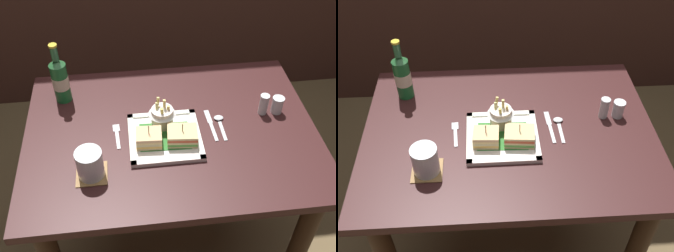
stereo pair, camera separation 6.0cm
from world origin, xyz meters
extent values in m
plane|color=brown|center=(0.00, 0.00, 0.00)|extent=(6.00, 6.00, 0.00)
cube|color=#351818|center=(0.00, 0.00, 0.76)|extent=(1.04, 0.76, 0.03)
cylinder|color=#351619|center=(-0.45, 0.31, 0.37)|extent=(0.07, 0.07, 0.74)
cylinder|color=#3C1B0A|center=(0.45, 0.31, 0.37)|extent=(0.07, 0.07, 0.74)
cube|color=white|center=(-0.03, -0.04, 0.78)|extent=(0.25, 0.25, 0.01)
cube|color=#2C722B|center=(-0.03, -0.04, 0.79)|extent=(0.18, 0.14, 0.00)
cube|color=white|center=(-0.03, -0.15, 0.79)|extent=(0.25, 0.02, 0.01)
cube|color=white|center=(-0.03, 0.08, 0.79)|extent=(0.25, 0.02, 0.01)
cube|color=white|center=(-0.14, -0.04, 0.79)|extent=(0.02, 0.25, 0.01)
cube|color=white|center=(0.09, -0.04, 0.79)|extent=(0.02, 0.25, 0.01)
cube|color=#D5B57F|center=(-0.08, -0.07, 0.79)|extent=(0.09, 0.08, 0.01)
cube|color=#EFB753|center=(-0.08, -0.07, 0.80)|extent=(0.09, 0.08, 0.01)
cube|color=#D4C188|center=(-0.08, -0.07, 0.81)|extent=(0.09, 0.08, 0.01)
cube|color=#F4D283|center=(-0.08, -0.07, 0.82)|extent=(0.09, 0.08, 0.01)
cube|color=#E0B27C|center=(-0.08, -0.07, 0.83)|extent=(0.09, 0.08, 0.01)
cylinder|color=tan|center=(-0.08, -0.07, 0.83)|extent=(0.00, 0.00, 0.08)
cube|color=tan|center=(0.03, -0.07, 0.79)|extent=(0.11, 0.09, 0.01)
cube|color=#519138|center=(0.03, -0.07, 0.80)|extent=(0.11, 0.09, 0.01)
cube|color=tan|center=(0.03, -0.07, 0.81)|extent=(0.11, 0.09, 0.01)
cube|color=#C34E2E|center=(0.03, -0.07, 0.82)|extent=(0.11, 0.09, 0.01)
cube|color=#D4B77B|center=(0.03, -0.07, 0.83)|extent=(0.11, 0.09, 0.01)
cylinder|color=tan|center=(0.03, -0.07, 0.82)|extent=(0.00, 0.00, 0.08)
cylinder|color=silver|center=(-0.03, 0.02, 0.82)|extent=(0.08, 0.08, 0.07)
cone|color=silver|center=(-0.03, 0.02, 0.85)|extent=(0.10, 0.10, 0.03)
cube|color=#EECD73|center=(-0.05, 0.04, 0.86)|extent=(0.02, 0.02, 0.07)
cube|color=#E6DA86|center=(-0.05, 0.02, 0.85)|extent=(0.01, 0.02, 0.06)
cube|color=#DCC057|center=(-0.03, 0.00, 0.85)|extent=(0.01, 0.01, 0.05)
cube|color=#DBB363|center=(-0.01, 0.02, 0.85)|extent=(0.01, 0.01, 0.05)
cube|color=#EFCF78|center=(-0.02, 0.03, 0.86)|extent=(0.01, 0.01, 0.07)
cylinder|color=#1B6731|center=(-0.39, 0.22, 0.85)|extent=(0.06, 0.06, 0.16)
cone|color=#275D31|center=(-0.39, 0.22, 0.95)|extent=(0.06, 0.06, 0.02)
cylinder|color=#29673F|center=(-0.39, 0.22, 0.98)|extent=(0.03, 0.03, 0.06)
cylinder|color=gold|center=(-0.39, 0.22, 1.02)|extent=(0.03, 0.03, 0.01)
cylinder|color=beige|center=(-0.39, 0.22, 0.86)|extent=(0.06, 0.06, 0.05)
cube|color=olive|center=(-0.28, -0.17, 0.78)|extent=(0.10, 0.10, 0.00)
cylinder|color=silver|center=(-0.28, -0.17, 0.83)|extent=(0.09, 0.09, 0.10)
cylinder|color=silver|center=(-0.28, -0.17, 0.81)|extent=(0.08, 0.08, 0.07)
cube|color=silver|center=(-0.19, -0.03, 0.78)|extent=(0.02, 0.09, 0.00)
cube|color=silver|center=(-0.20, 0.03, 0.78)|extent=(0.03, 0.04, 0.00)
cube|color=silver|center=(0.15, -0.03, 0.78)|extent=(0.02, 0.09, 0.00)
cube|color=silver|center=(0.15, 0.05, 0.78)|extent=(0.02, 0.07, 0.00)
cube|color=silver|center=(0.18, -0.03, 0.78)|extent=(0.01, 0.10, 0.00)
ellipsoid|color=silver|center=(0.18, 0.04, 0.78)|extent=(0.03, 0.03, 0.01)
cylinder|color=silver|center=(0.35, 0.05, 0.81)|extent=(0.03, 0.03, 0.07)
cylinder|color=white|center=(0.35, 0.05, 0.80)|extent=(0.03, 0.03, 0.04)
cylinder|color=silver|center=(0.35, 0.05, 0.85)|extent=(0.03, 0.03, 0.01)
cylinder|color=silver|center=(0.41, 0.05, 0.80)|extent=(0.04, 0.04, 0.06)
cylinder|color=#372A1F|center=(0.41, 0.05, 0.79)|extent=(0.04, 0.04, 0.03)
cylinder|color=silver|center=(0.41, 0.05, 0.84)|extent=(0.04, 0.04, 0.01)
camera|label=1|loc=(-0.14, -1.04, 1.78)|focal=43.28mm
camera|label=2|loc=(-0.08, -1.04, 1.78)|focal=43.28mm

